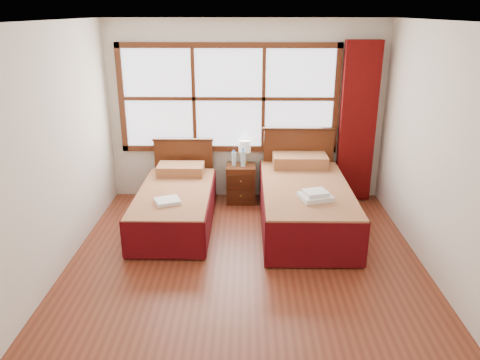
{
  "coord_description": "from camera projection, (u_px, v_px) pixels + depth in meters",
  "views": [
    {
      "loc": [
        0.01,
        -4.48,
        2.69
      ],
      "look_at": [
        -0.07,
        0.7,
        0.81
      ],
      "focal_mm": 35.0,
      "sensor_mm": 36.0,
      "label": 1
    }
  ],
  "objects": [
    {
      "name": "lamp",
      "position": [
        245.0,
        147.0,
        6.87
      ],
      "size": [
        0.18,
        0.18,
        0.34
      ],
      "color": "gold",
      "rests_on": "nightstand"
    },
    {
      "name": "bed_right",
      "position": [
        304.0,
        201.0,
        6.13
      ],
      "size": [
        1.12,
        2.18,
        1.1
      ],
      "color": "#3B1B0C",
      "rests_on": "floor"
    },
    {
      "name": "wall_right",
      "position": [
        446.0,
        159.0,
        4.66
      ],
      "size": [
        0.0,
        4.5,
        4.5
      ],
      "primitive_type": "plane",
      "rotation": [
        1.57,
        0.0,
        -1.57
      ],
      "color": "silver",
      "rests_on": "floor"
    },
    {
      "name": "nightstand",
      "position": [
        241.0,
        183.0,
        6.91
      ],
      "size": [
        0.42,
        0.42,
        0.56
      ],
      "color": "#512511",
      "rests_on": "floor"
    },
    {
      "name": "wall_left",
      "position": [
        48.0,
        157.0,
        4.72
      ],
      "size": [
        0.0,
        4.5,
        4.5
      ],
      "primitive_type": "plane",
      "rotation": [
        1.57,
        0.0,
        1.57
      ],
      "color": "silver",
      "rests_on": "floor"
    },
    {
      "name": "window",
      "position": [
        229.0,
        99.0,
        6.7
      ],
      "size": [
        3.16,
        0.06,
        1.56
      ],
      "color": "white",
      "rests_on": "wall_back"
    },
    {
      "name": "bottle_far",
      "position": [
        243.0,
        158.0,
        6.75
      ],
      "size": [
        0.07,
        0.07,
        0.27
      ],
      "color": "#C0E7F7",
      "rests_on": "nightstand"
    },
    {
      "name": "ceiling",
      "position": [
        246.0,
        21.0,
        4.24
      ],
      "size": [
        4.5,
        4.5,
        0.0
      ],
      "primitive_type": "plane",
      "rotation": [
        3.14,
        0.0,
        0.0
      ],
      "color": "white",
      "rests_on": "wall_back"
    },
    {
      "name": "floor",
      "position": [
        245.0,
        271.0,
        5.13
      ],
      "size": [
        4.5,
        4.5,
        0.0
      ],
      "primitive_type": "plane",
      "color": "brown",
      "rests_on": "ground"
    },
    {
      "name": "curtain",
      "position": [
        358.0,
        123.0,
        6.69
      ],
      "size": [
        0.5,
        0.16,
        2.3
      ],
      "primitive_type": "cube",
      "color": "#5D0909",
      "rests_on": "wall_back"
    },
    {
      "name": "bed_left",
      "position": [
        176.0,
        204.0,
        6.17
      ],
      "size": [
        0.96,
        1.98,
        0.93
      ],
      "color": "#3B1B0C",
      "rests_on": "floor"
    },
    {
      "name": "towels_right",
      "position": [
        316.0,
        196.0,
        5.53
      ],
      "size": [
        0.42,
        0.39,
        0.1
      ],
      "rotation": [
        0.0,
        0.0,
        0.29
      ],
      "color": "white",
      "rests_on": "bed_right"
    },
    {
      "name": "bottle_near",
      "position": [
        234.0,
        159.0,
        6.77
      ],
      "size": [
        0.06,
        0.06,
        0.23
      ],
      "color": "#C0E7F7",
      "rests_on": "nightstand"
    },
    {
      "name": "towels_left",
      "position": [
        168.0,
        201.0,
        5.66
      ],
      "size": [
        0.36,
        0.34,
        0.04
      ],
      "rotation": [
        0.0,
        0.0,
        0.39
      ],
      "color": "white",
      "rests_on": "bed_left"
    },
    {
      "name": "wall_back",
      "position": [
        246.0,
        112.0,
        6.8
      ],
      "size": [
        4.0,
        0.0,
        4.0
      ],
      "primitive_type": "plane",
      "rotation": [
        1.57,
        0.0,
        0.0
      ],
      "color": "silver",
      "rests_on": "floor"
    }
  ]
}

